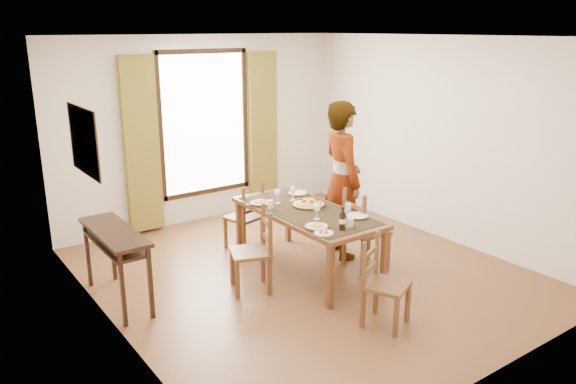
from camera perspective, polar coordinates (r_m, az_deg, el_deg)
ground at (r=6.70m, az=1.83°, el=-8.23°), size 5.00×5.00×0.00m
room_shell at (r=6.32m, az=1.22°, el=4.98°), size 4.60×5.10×2.74m
console_table at (r=6.06m, az=-17.20°, el=-4.74°), size 0.38×1.20×0.80m
dining_table at (r=6.54m, az=1.90°, el=-2.37°), size 0.89×1.92×0.76m
chair_west at (r=6.15m, az=-3.54°, el=-6.20°), size 0.53×0.53×0.93m
chair_north at (r=7.29m, az=-4.35°, el=-2.68°), size 0.48×0.48×0.90m
chair_south at (r=5.54m, az=9.67°, el=-9.33°), size 0.52×0.52×0.88m
chair_east at (r=6.72m, az=7.73°, el=-4.09°), size 0.47×0.47×0.98m
man at (r=6.96m, az=5.51°, el=1.22°), size 0.96×0.84×1.96m
plate_sw at (r=5.95m, az=2.92°, el=-3.38°), size 0.27×0.27×0.05m
plate_se at (r=6.32m, az=7.05°, el=-2.29°), size 0.27×0.27×0.05m
plate_nw at (r=6.74m, az=-2.81°, el=-0.98°), size 0.27×0.27×0.05m
plate_ne at (r=7.12m, az=1.00°, el=0.01°), size 0.27×0.27×0.05m
pasta_platter at (r=6.65m, az=2.10°, el=-1.00°), size 0.40×0.40×0.10m
caprese_plate at (r=5.78m, az=3.65°, el=-4.08°), size 0.20×0.20×0.04m
wine_glass_a at (r=6.17m, az=2.95°, el=-1.99°), size 0.08×0.08×0.18m
wine_glass_b at (r=6.84m, az=0.50°, el=-0.13°), size 0.08×0.08×0.18m
wine_glass_c at (r=6.72m, az=-1.06°, el=-0.43°), size 0.08×0.08×0.18m
tumbler_a at (r=6.46m, az=6.12°, el=-1.62°), size 0.07×0.07×0.10m
tumbler_b at (r=6.56m, az=-1.77°, el=-1.26°), size 0.07×0.07×0.10m
tumbler_c at (r=5.98m, az=6.34°, el=-3.10°), size 0.07×0.07×0.10m
wine_bottle at (r=5.87m, az=5.56°, el=-2.71°), size 0.07×0.07×0.25m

